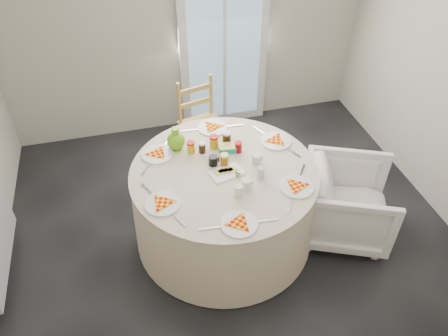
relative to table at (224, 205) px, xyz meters
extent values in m
plane|color=black|center=(0.07, -0.13, -0.38)|extent=(4.00, 4.00, 0.00)
cube|color=#BCB5A3|center=(0.07, 1.87, 0.93)|extent=(4.00, 0.02, 2.60)
cube|color=silver|center=(0.47, 1.82, 0.68)|extent=(1.00, 0.08, 2.10)
cylinder|color=beige|center=(0.00, 0.00, 0.00)|extent=(1.58, 1.58, 0.80)
imported|color=white|center=(1.07, -0.22, 0.02)|extent=(0.94, 0.96, 0.76)
cube|color=#0DA09A|center=(0.09, 0.24, 0.41)|extent=(0.16, 0.12, 0.06)
camera|label=1|loc=(-0.67, -2.58, 2.71)|focal=35.00mm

